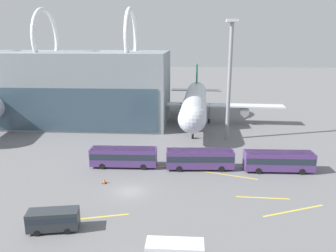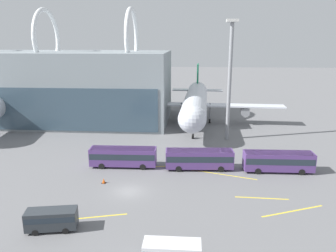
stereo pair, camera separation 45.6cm
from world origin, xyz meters
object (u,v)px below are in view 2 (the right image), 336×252
Objects in this scene: shuttle_bus_2 at (278,160)px; shuttle_bus_1 at (199,158)px; service_van_foreground at (52,218)px; shuttle_bus_0 at (123,156)px; airliner_at_gate_far at (196,102)px; service_van_crossing at (172,251)px; floodlight_mast at (230,73)px; traffic_cone_0 at (104,181)px; airliner_at_gate_near at (8,101)px.

shuttle_bus_1 is at bearing 178.05° from shuttle_bus_2.
shuttle_bus_2 reaches higher than service_van_foreground.
airliner_at_gate_far is at bearing 66.48° from shuttle_bus_0.
service_van_foreground is 1.06× the size of service_van_crossing.
traffic_cone_0 is at bearing -130.63° from floodlight_mast.
shuttle_bus_0 reaches higher than service_van_crossing.
shuttle_bus_1 is 24.20m from service_van_crossing.
service_van_crossing is at bearing -124.58° from shuttle_bus_2.
shuttle_bus_0 is at bearing 67.58° from service_van_foreground.
service_van_crossing is (9.62, -24.16, -0.57)m from shuttle_bus_0.
airliner_at_gate_far is 54.47m from service_van_crossing.
shuttle_bus_0 is at bearing 76.54° from traffic_cone_0.
airliner_at_gate_near is 47.41m from airliner_at_gate_far.
shuttle_bus_2 is at bearing 56.69° from service_van_crossing.
airliner_at_gate_near is 4.10× the size of shuttle_bus_2.
shuttle_bus_0 and shuttle_bus_2 have the same top height.
airliner_at_gate_far is at bearing 117.73° from floodlight_mast.
airliner_at_gate_far is 1.79× the size of floodlight_mast.
traffic_cone_0 is at bearing 68.35° from service_van_foreground.
airliner_at_gate_far is at bearing 85.17° from airliner_at_gate_near.
shuttle_bus_2 is (60.40, -27.64, -3.96)m from airliner_at_gate_near.
shuttle_bus_1 is 1.01× the size of shuttle_bus_2.
shuttle_bus_2 is at bearing -70.21° from floodlight_mast.
shuttle_bus_1 is 0.45× the size of floodlight_mast.
traffic_cone_0 is (2.52, 12.62, -1.06)m from service_van_foreground.
traffic_cone_0 is (-14.30, -6.60, -1.54)m from shuttle_bus_1.
service_van_crossing is (44.66, -51.45, -4.53)m from airliner_at_gate_near.
shuttle_bus_0 is 19.82m from service_van_foreground.
traffic_cone_0 is (-11.24, 17.40, -0.97)m from service_van_crossing.
service_van_foreground is (-16.81, -19.21, -0.48)m from shuttle_bus_1.
airliner_at_gate_far is at bearing 112.14° from shuttle_bus_2.
shuttle_bus_1 is at bearing 51.89° from airliner_at_gate_near.
airliner_at_gate_far reaches higher than shuttle_bus_2.
traffic_cone_0 is (-13.91, -36.84, -5.28)m from airliner_at_gate_far.
service_van_crossing is 20.73m from traffic_cone_0.
shuttle_bus_0 is at bearing 111.87° from service_van_crossing.
shuttle_bus_0 is at bearing -19.66° from airliner_at_gate_far.
shuttle_bus_1 is (0.39, -30.24, -3.74)m from airliner_at_gate_far.
shuttle_bus_0 and shuttle_bus_1 have the same top height.
floodlight_mast is at bearing 47.36° from service_van_foreground.
airliner_at_gate_near reaches higher than shuttle_bus_0.
floodlight_mast is 32.80× the size of traffic_cone_0.
airliner_at_gate_far is at bearing 69.32° from traffic_cone_0.
service_van_foreground is at bearing -101.28° from traffic_cone_0.
service_van_crossing is at bearing -69.59° from shuttle_bus_0.
shuttle_bus_2 is at bearing 57.21° from airliner_at_gate_near.
floodlight_mast reaches higher than airliner_at_gate_near.
service_van_crossing reaches higher than traffic_cone_0.
shuttle_bus_2 is 1.90× the size of service_van_foreground.
shuttle_bus_2 is 14.70× the size of traffic_cone_0.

